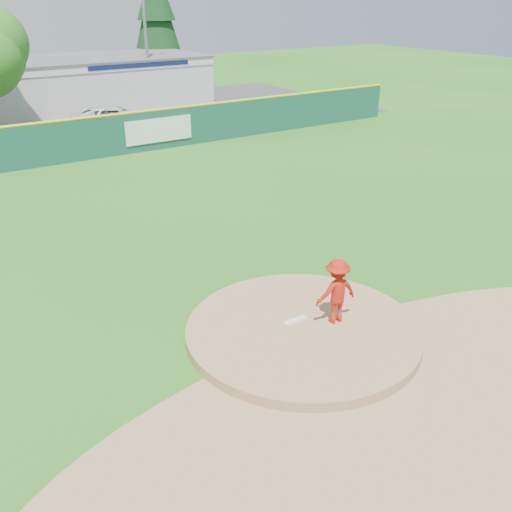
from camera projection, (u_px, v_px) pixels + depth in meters
ground at (303, 336)px, 13.45m from camera, size 120.00×120.00×0.00m
pitchers_mound at (303, 336)px, 13.45m from camera, size 5.50×5.50×0.50m
pitching_rubber at (295, 320)px, 13.56m from camera, size 0.60×0.15×0.04m
infield_dirt_arc at (396, 405)px, 11.17m from camera, size 15.40×15.40×0.01m
parking_lot at (25, 128)px, 33.89m from camera, size 44.00×16.00×0.02m
pitcher at (336, 291)px, 13.25m from camera, size 1.10×0.72×1.60m
van at (115, 118)px, 33.17m from camera, size 5.42×3.60×1.38m
pool_building_grp at (92, 81)px, 39.97m from camera, size 15.20×8.20×3.31m
outfield_fence at (68, 140)px, 26.62m from camera, size 40.00×0.14×2.07m
conifer_tree at (156, 17)px, 44.86m from camera, size 4.40×4.40×9.50m
light_pole_right at (145, 22)px, 37.57m from camera, size 1.75×0.25×10.00m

